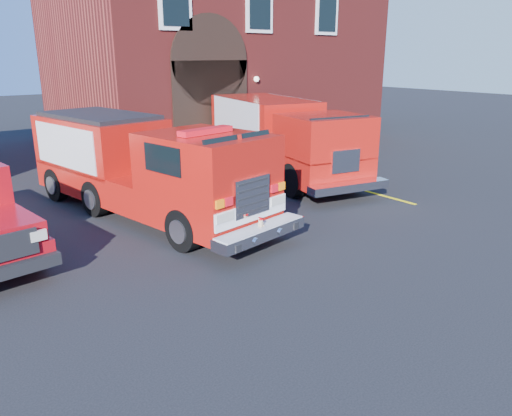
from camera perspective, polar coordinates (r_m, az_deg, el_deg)
ground at (r=11.36m, az=-3.71°, el=-4.85°), size 100.00×100.00×0.00m
parking_stripe_near at (r=16.29m, az=13.52°, el=1.60°), size 0.12×3.00×0.01m
parking_stripe_mid at (r=18.25m, az=6.24°, el=3.64°), size 0.12×3.00×0.01m
parking_stripe_far at (r=20.46m, az=0.42°, el=5.23°), size 0.12×3.00×0.01m
fire_station at (r=27.15m, az=-4.73°, el=17.17°), size 15.20×10.20×8.45m
fire_engine at (r=13.81m, az=-12.83°, el=4.70°), size 3.77×8.83×2.64m
secondary_truck at (r=18.12m, az=2.91°, el=8.27°), size 4.13×8.52×2.65m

